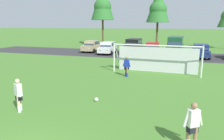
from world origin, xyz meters
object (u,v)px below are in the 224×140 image
soccer_ball (96,99)px  player_midfield_center (19,95)px  soccer_goal (156,58)px  parked_car_slot_center (152,49)px  parked_car_slot_far_left (92,46)px  parked_car_slot_left (108,48)px  player_defender_far (127,67)px  parked_car_slot_right (201,51)px  parked_car_slot_center_right (176,45)px  parked_car_slot_center_left (134,46)px  player_striker_near (193,125)px

soccer_ball → player_midfield_center: 3.95m
soccer_goal → parked_car_slot_center: size_ratio=1.75×
parked_car_slot_far_left → parked_car_slot_center: bearing=-5.6°
parked_car_slot_far_left → parked_car_slot_left: bearing=-24.9°
player_defender_far → parked_car_slot_right: (6.53, 12.43, 0.05)m
parked_car_slot_center → parked_car_slot_center_right: (3.00, 1.32, 0.47)m
player_defender_far → parked_car_slot_far_left: 16.57m
player_midfield_center → parked_car_slot_right: parked_car_slot_right is taller
soccer_goal → parked_car_slot_center_left: soccer_goal is taller
player_midfield_center → player_striker_near: bearing=-5.5°
player_midfield_center → parked_car_slot_left: bearing=97.3°
player_striker_near → player_defender_far: 10.33m
soccer_goal → parked_car_slot_right: bearing=66.5°
parked_car_slot_left → parked_car_slot_center_right: parked_car_slot_center_right is taller
parked_car_slot_center_right → soccer_goal: bearing=-96.2°
parked_car_slot_center_left → soccer_ball: bearing=-83.8°
parked_car_slot_center_right → soccer_ball: bearing=-100.0°
parked_car_slot_far_left → parked_car_slot_center: size_ratio=0.99×
soccer_ball → parked_car_slot_center_left: parked_car_slot_center_left is taller
player_defender_far → soccer_goal: bearing=47.0°
player_midfield_center → parked_car_slot_center_left: parked_car_slot_center_left is taller
parked_car_slot_left → parked_car_slot_center_left: 3.75m
soccer_goal → parked_car_slot_left: size_ratio=1.74×
parked_car_slot_far_left → parked_car_slot_left: (3.13, -1.45, 0.00)m
player_striker_near → player_midfield_center: 7.87m
parked_car_slot_center_left → parked_car_slot_right: size_ratio=1.10×
soccer_goal → parked_car_slot_right: (4.42, 10.16, -0.42)m
parked_car_slot_center_right → parked_car_slot_right: parked_car_slot_center_right is taller
player_defender_far → parked_car_slot_center: 12.96m
soccer_goal → parked_car_slot_center_right: bearing=83.8°
soccer_goal → parked_car_slot_right: 11.09m
player_striker_near → player_defender_far: bearing=116.4°
parked_car_slot_center_right → parked_car_slot_right: 3.66m
soccer_ball → player_striker_near: player_striker_near is taller
parked_car_slot_center_right → parked_car_slot_center_left: bearing=-171.9°
soccer_goal → player_striker_near: 11.79m
player_defender_far → parked_car_slot_left: parked_car_slot_left is taller
soccer_ball → player_defender_far: bearing=88.2°
player_midfield_center → soccer_goal: bearing=63.5°
parked_car_slot_far_left → parked_car_slot_center_right: size_ratio=0.87×
parked_car_slot_center → parked_car_slot_center_right: 3.31m
player_striker_near → parked_car_slot_far_left: bearing=120.5°
parked_car_slot_left → parked_car_slot_center: (6.33, 0.53, 0.00)m
parked_car_slot_left → parked_car_slot_center_right: bearing=11.2°
soccer_ball → player_striker_near: size_ratio=0.13×
parked_car_slot_center → parked_car_slot_right: (6.12, -0.52, 0.00)m
parked_car_slot_center_left → parked_car_slot_center: bearing=-10.5°
parked_car_slot_center_left → parked_car_slot_center_right: (5.72, 0.82, 0.23)m
player_defender_far → parked_car_slot_center_left: (-2.32, 13.46, 0.29)m
parked_car_slot_left → parked_car_slot_center_right: 9.52m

